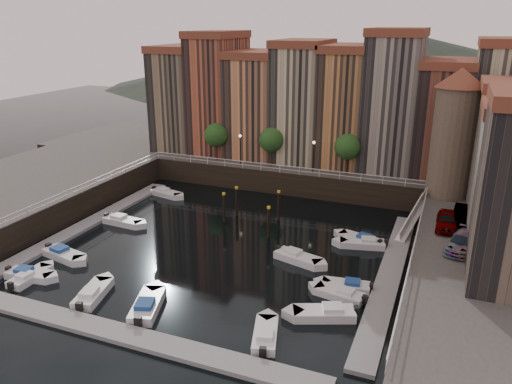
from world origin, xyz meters
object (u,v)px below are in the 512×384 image
at_px(car_a, 447,221).
at_px(car_b, 463,216).
at_px(boat_left_0, 29,274).
at_px(car_c, 462,243).
at_px(mooring_pilings, 252,209).
at_px(corner_tower, 455,132).
at_px(gangway, 414,215).
at_px(boat_left_2, 123,221).
at_px(boat_left_1, 63,254).

xyz_separation_m(car_a, car_b, (1.37, 2.08, 0.00)).
xyz_separation_m(boat_left_0, car_c, (34.70, 13.03, 3.38)).
xyz_separation_m(mooring_pilings, car_b, (21.35, 0.81, 2.14)).
xyz_separation_m(corner_tower, mooring_pilings, (-19.67, -8.72, -8.54)).
xyz_separation_m(corner_tower, gangway, (-2.90, -4.50, -8.28)).
xyz_separation_m(gangway, boat_left_2, (-29.93, -9.73, -1.55)).
relative_size(gangway, mooring_pilings, 1.30).
distance_m(gangway, car_c, 11.07).
bearing_deg(gangway, car_b, -36.69).
bearing_deg(corner_tower, car_c, -83.36).
distance_m(boat_left_0, car_c, 37.22).
relative_size(mooring_pilings, boat_left_0, 1.42).
distance_m(mooring_pilings, car_b, 21.47).
height_order(gangway, boat_left_0, gangway).
height_order(gangway, boat_left_2, gangway).
xyz_separation_m(boat_left_2, car_b, (34.50, 6.32, 3.42)).
bearing_deg(car_c, corner_tower, 109.87).
height_order(corner_tower, boat_left_1, corner_tower).
height_order(car_b, car_c, car_b).
bearing_deg(boat_left_2, corner_tower, 26.89).
bearing_deg(gangway, mooring_pilings, -165.89).
bearing_deg(car_c, boat_left_2, -167.08).
relative_size(boat_left_2, car_c, 0.98).
height_order(boat_left_1, car_a, car_a).
bearing_deg(gangway, corner_tower, 57.20).
bearing_deg(gangway, boat_left_0, -142.70).
xyz_separation_m(gangway, car_c, (4.58, -9.91, 1.80)).
height_order(car_a, car_c, car_a).
height_order(mooring_pilings, boat_left_2, mooring_pilings).
distance_m(car_a, car_c, 4.63).
height_order(boat_left_0, boat_left_2, boat_left_2).
distance_m(mooring_pilings, car_a, 20.13).
distance_m(corner_tower, gangway, 9.86).
relative_size(corner_tower, gangway, 1.66).
height_order(boat_left_0, car_c, car_c).
height_order(boat_left_2, car_c, car_c).
distance_m(corner_tower, car_a, 11.87).
xyz_separation_m(corner_tower, car_a, (0.30, -9.99, -6.41)).
xyz_separation_m(boat_left_1, boat_left_2, (0.16, 9.00, -0.00)).
bearing_deg(mooring_pilings, car_c, -14.94).
height_order(boat_left_2, car_a, car_a).
distance_m(boat_left_1, car_c, 35.93).
bearing_deg(boat_left_2, car_a, 10.75).
bearing_deg(car_c, car_a, 120.49).
xyz_separation_m(boat_left_1, car_b, (34.67, 15.32, 3.42)).
relative_size(mooring_pilings, car_a, 1.39).
relative_size(corner_tower, car_a, 3.00).
bearing_deg(car_a, boat_left_0, -152.92).
bearing_deg(boat_left_2, car_c, 3.15).
bearing_deg(boat_left_2, boat_left_1, -87.58).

